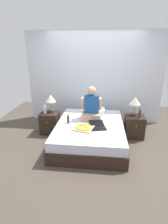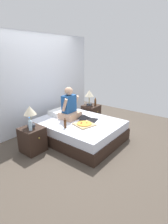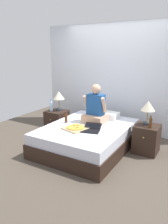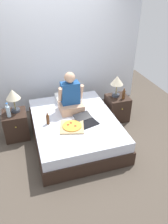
{
  "view_description": "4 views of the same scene",
  "coord_description": "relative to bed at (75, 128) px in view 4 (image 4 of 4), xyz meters",
  "views": [
    {
      "loc": [
        0.26,
        -3.58,
        2.07
      ],
      "look_at": [
        -0.13,
        -0.05,
        0.75
      ],
      "focal_mm": 28.0,
      "sensor_mm": 36.0,
      "label": 1
    },
    {
      "loc": [
        -2.98,
        -2.5,
        1.99
      ],
      "look_at": [
        0.09,
        -0.09,
        0.68
      ],
      "focal_mm": 28.0,
      "sensor_mm": 36.0,
      "label": 2
    },
    {
      "loc": [
        1.96,
        -3.51,
        1.85
      ],
      "look_at": [
        0.01,
        -0.17,
        0.79
      ],
      "focal_mm": 35.0,
      "sensor_mm": 36.0,
      "label": 3
    },
    {
      "loc": [
        -0.82,
        -3.23,
        2.7
      ],
      "look_at": [
        0.11,
        -0.23,
        0.71
      ],
      "focal_mm": 35.0,
      "sensor_mm": 36.0,
      "label": 4
    }
  ],
  "objects": [
    {
      "name": "ground_plane",
      "position": [
        0.0,
        0.0,
        -0.23
      ],
      "size": [
        5.75,
        5.75,
        0.0
      ],
      "primitive_type": "plane",
      "color": "#4C4238"
    },
    {
      "name": "wall_back",
      "position": [
        0.0,
        1.35,
        1.02
      ],
      "size": [
        3.75,
        0.12,
        2.5
      ],
      "primitive_type": "cube",
      "color": "silver",
      "rests_on": "ground"
    },
    {
      "name": "bed",
      "position": [
        0.0,
        0.0,
        0.0
      ],
      "size": [
        1.52,
        1.98,
        0.46
      ],
      "color": "black",
      "rests_on": "ground"
    },
    {
      "name": "nightstand_left",
      "position": [
        -1.05,
        0.39,
        0.04
      ],
      "size": [
        0.44,
        0.47,
        0.54
      ],
      "color": "black",
      "rests_on": "ground"
    },
    {
      "name": "lamp_on_left_nightstand",
      "position": [
        -1.01,
        0.44,
        0.64
      ],
      "size": [
        0.26,
        0.26,
        0.45
      ],
      "color": "#333842",
      "rests_on": "nightstand_left"
    },
    {
      "name": "water_bottle",
      "position": [
        -1.13,
        0.3,
        0.42
      ],
      "size": [
        0.07,
        0.07,
        0.28
      ],
      "color": "silver",
      "rests_on": "nightstand_left"
    },
    {
      "name": "nightstand_right",
      "position": [
        1.05,
        0.39,
        0.04
      ],
      "size": [
        0.44,
        0.47,
        0.54
      ],
      "color": "black",
      "rests_on": "ground"
    },
    {
      "name": "lamp_on_right_nightstand",
      "position": [
        1.02,
        0.44,
        0.64
      ],
      "size": [
        0.26,
        0.26,
        0.45
      ],
      "color": "#333842",
      "rests_on": "nightstand_right"
    },
    {
      "name": "beer_bottle",
      "position": [
        1.12,
        0.29,
        0.4
      ],
      "size": [
        0.06,
        0.06,
        0.23
      ],
      "color": "#512D14",
      "rests_on": "nightstand_right"
    },
    {
      "name": "pillow",
      "position": [
        0.06,
        0.71,
        0.29
      ],
      "size": [
        0.52,
        0.34,
        0.12
      ],
      "primitive_type": "cube",
      "color": "white",
      "rests_on": "bed"
    },
    {
      "name": "person_seated",
      "position": [
        0.01,
        0.29,
        0.52
      ],
      "size": [
        0.47,
        0.4,
        0.78
      ],
      "color": "tan",
      "rests_on": "bed"
    },
    {
      "name": "laptop",
      "position": [
        0.18,
        -0.18,
        0.25
      ],
      "size": [
        0.41,
        0.48,
        0.07
      ],
      "color": "black",
      "rests_on": "bed"
    },
    {
      "name": "pizza_box",
      "position": [
        -0.11,
        -0.26,
        0.25
      ],
      "size": [
        0.49,
        0.49,
        0.05
      ],
      "color": "tan",
      "rests_on": "bed"
    },
    {
      "name": "beer_bottle_on_bed",
      "position": [
        -0.49,
        -0.03,
        0.33
      ],
      "size": [
        0.06,
        0.06,
        0.22
      ],
      "color": "#4C2811",
      "rests_on": "bed"
    }
  ]
}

